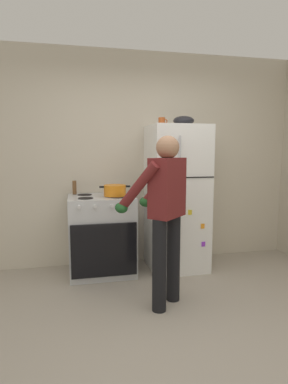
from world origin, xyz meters
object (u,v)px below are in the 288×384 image
Objects in this scene: pepper_mill at (74,187)px; mixing_bowl at (184,121)px; refrigerator at (176,198)px; red_pot at (115,190)px; stove_range at (102,235)px; person_cook at (164,206)px; coffee_mug at (162,121)px.

pepper_mill is 0.65× the size of mixing_bowl.
refrigerator is 4.92× the size of red_pot.
refrigerator is at bearing 0.62° from stove_range.
person_cook is 0.95m from red_pot.
coffee_mug is (0.75, 0.06, 1.35)m from stove_range.
person_cook is 6.35× the size of mixing_bowl.
refrigerator is 1.03m from person_cook.
pepper_mill is (-0.30, 0.21, 0.56)m from stove_range.
coffee_mug is at bearing -8.12° from pepper_mill.
red_pot is at bearing -28.52° from pepper_mill.
stove_range is 0.56m from red_pot.
refrigerator is 1.25m from pepper_mill.
pepper_mill is (-0.80, 1.13, 0.07)m from person_cook.
pepper_mill reaches higher than red_pot.
refrigerator is at bearing 65.41° from person_cook.
coffee_mug is 0.26m from mixing_bowl.
mixing_bowl is (1.31, -0.20, 0.80)m from pepper_mill.
person_cook is 1.39m from pepper_mill.
red_pot is at bearing -176.63° from mixing_bowl.
stove_range is at bearing -179.38° from refrigerator.
person_cook is 4.46× the size of red_pot.
coffee_mug is (0.25, 0.98, 0.86)m from person_cook.
refrigerator reaches higher than person_cook.
stove_range is at bearing 118.51° from person_cook.
mixing_bowl reaches higher than refrigerator.
person_cook is at bearing -114.59° from refrigerator.
mixing_bowl reaches higher than stove_range.
person_cook is 14.28× the size of coffee_mug.
refrigerator is 0.95m from coffee_mug.
red_pot is (-0.77, -0.05, 0.12)m from refrigerator.
mixing_bowl is at bearing -10.99° from coffee_mug.
coffee_mug is 0.68× the size of pepper_mill.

